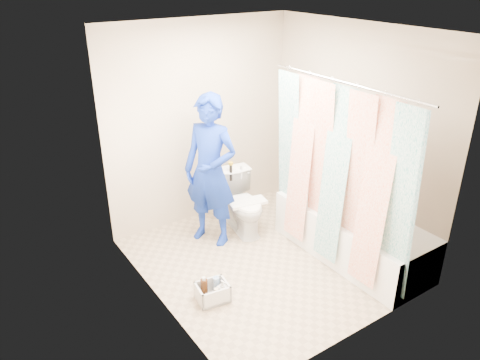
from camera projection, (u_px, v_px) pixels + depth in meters
floor at (264, 261)px, 5.03m from camera, size 2.60×2.60×0.00m
ceiling at (271, 29)px, 4.02m from camera, size 2.40×2.60×0.02m
wall_back at (200, 123)px, 5.50m from camera, size 2.40×0.02×2.40m
wall_front at (370, 211)px, 3.55m from camera, size 2.40×0.02×2.40m
wall_left at (153, 188)px, 3.92m from camera, size 0.02×2.60×2.40m
wall_right at (354, 135)px, 5.14m from camera, size 0.02×2.60×2.40m
bathtub at (352, 234)px, 5.04m from camera, size 0.70×1.75×0.50m
curtain_rod at (345, 83)px, 4.16m from camera, size 0.02×1.90×0.02m
shower_curtain at (336, 177)px, 4.55m from camera, size 0.06×1.75×1.80m
toilet at (243, 203)px, 5.49m from camera, size 0.52×0.76×0.71m
tank_lid at (247, 202)px, 5.37m from camera, size 0.47×0.27×0.03m
tank_internals at (234, 171)px, 5.49m from camera, size 0.17×0.07×0.23m
plumber at (210, 171)px, 5.09m from camera, size 0.67×0.75×1.72m
cleaning_caddy at (213, 292)px, 4.43m from camera, size 0.33×0.28×0.22m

